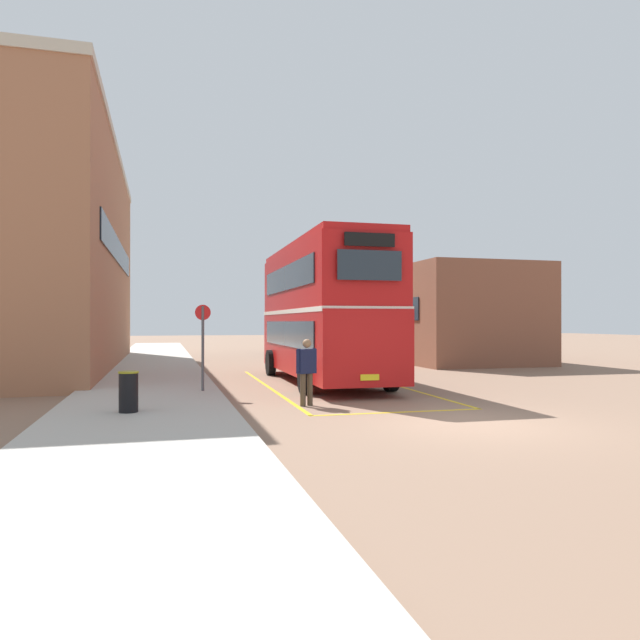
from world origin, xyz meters
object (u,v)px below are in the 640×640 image
at_px(litter_bin, 128,392).
at_px(bus_stop_sign, 203,339).
at_px(double_decker_bus, 323,310).
at_px(single_deck_bus, 309,329).
at_px(pedestrian_boarding, 307,367).

relative_size(litter_bin, bus_stop_sign, 0.36).
relative_size(double_decker_bus, litter_bin, 11.27).
height_order(litter_bin, bus_stop_sign, bus_stop_sign).
bearing_deg(double_decker_bus, single_deck_bus, 77.50).
height_order(pedestrian_boarding, litter_bin, pedestrian_boarding).
relative_size(pedestrian_boarding, litter_bin, 1.88).
xyz_separation_m(single_deck_bus, pedestrian_boarding, (-5.69, -22.48, -0.67)).
bearing_deg(single_deck_bus, pedestrian_boarding, -104.21).
bearing_deg(bus_stop_sign, pedestrian_boarding, -49.03).
height_order(double_decker_bus, bus_stop_sign, double_decker_bus).
distance_m(pedestrian_boarding, bus_stop_sign, 3.67).
distance_m(double_decker_bus, pedestrian_boarding, 5.91).
bearing_deg(pedestrian_boarding, single_deck_bus, 75.79).
bearing_deg(litter_bin, pedestrian_boarding, 11.63).
bearing_deg(pedestrian_boarding, litter_bin, -168.37).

